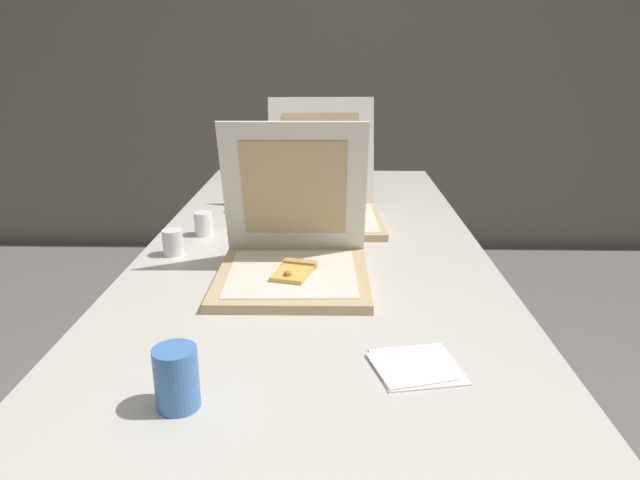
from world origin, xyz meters
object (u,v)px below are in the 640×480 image
at_px(napkin_pile, 414,366).
at_px(cup_white_far, 244,202).
at_px(cup_white_near_center, 173,242).
at_px(cup_printed_front, 177,378).
at_px(pizza_box_middle, 323,204).
at_px(cup_white_mid, 204,224).
at_px(pizza_box_front, 293,257).
at_px(table, 314,257).

bearing_deg(napkin_pile, cup_white_far, 114.22).
xyz_separation_m(cup_white_near_center, cup_printed_front, (0.19, -0.70, 0.02)).
bearing_deg(napkin_pile, cup_white_near_center, 135.35).
bearing_deg(pizza_box_middle, cup_white_mid, -157.97).
distance_m(cup_white_far, cup_white_mid, 0.27).
bearing_deg(pizza_box_front, cup_white_mid, 130.76).
xyz_separation_m(pizza_box_middle, cup_white_near_center, (-0.41, -0.34, -0.02)).
relative_size(cup_printed_front, napkin_pile, 0.59).
xyz_separation_m(table, pizza_box_middle, (0.02, 0.23, 0.10)).
distance_m(cup_white_near_center, cup_printed_front, 0.73).
distance_m(table, pizza_box_front, 0.29).
xyz_separation_m(cup_white_near_center, cup_white_mid, (0.05, 0.18, 0.00)).
distance_m(table, pizza_box_middle, 0.25).
xyz_separation_m(pizza_box_middle, cup_white_far, (-0.28, 0.09, -0.02)).
xyz_separation_m(cup_white_far, napkin_pile, (0.45, -1.01, -0.03)).
bearing_deg(cup_white_mid, cup_white_far, 71.97).
bearing_deg(cup_printed_front, cup_white_near_center, 105.51).
relative_size(pizza_box_middle, napkin_pile, 2.73).
height_order(pizza_box_middle, cup_white_near_center, pizza_box_middle).
distance_m(table, cup_printed_front, 0.84).
relative_size(table, pizza_box_middle, 4.35).
height_order(cup_white_far, napkin_pile, cup_white_far).
xyz_separation_m(table, cup_printed_front, (-0.19, -0.81, 0.10)).
distance_m(pizza_box_front, cup_printed_front, 0.56).
xyz_separation_m(table, pizza_box_front, (-0.04, -0.27, 0.10)).
bearing_deg(napkin_pile, pizza_box_middle, 100.94).
bearing_deg(cup_white_mid, cup_white_near_center, -104.80).
relative_size(table, cup_white_mid, 29.43).
height_order(table, napkin_pile, napkin_pile).
bearing_deg(cup_white_mid, cup_printed_front, -80.46).
height_order(pizza_box_front, cup_white_mid, pizza_box_front).
bearing_deg(cup_white_far, cup_white_mid, -108.03).
bearing_deg(cup_white_far, pizza_box_middle, -17.63).
height_order(pizza_box_front, cup_white_near_center, pizza_box_front).
xyz_separation_m(pizza_box_front, cup_white_near_center, (-0.34, 0.16, -0.02)).
xyz_separation_m(pizza_box_front, cup_white_mid, (-0.29, 0.33, -0.02)).
relative_size(table, napkin_pile, 11.90).
bearing_deg(table, cup_white_near_center, -163.84).
distance_m(table, cup_white_near_center, 0.41).
height_order(table, pizza_box_front, pizza_box_front).
bearing_deg(cup_white_mid, napkin_pile, -54.54).
relative_size(pizza_box_front, napkin_pile, 2.16).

